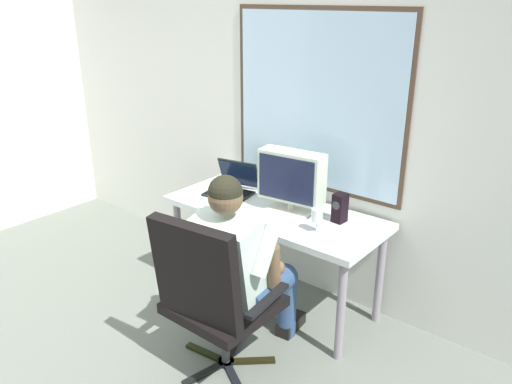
# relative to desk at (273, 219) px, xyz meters

# --- Properties ---
(wall_rear) EXTENTS (4.89, 0.08, 2.77)m
(wall_rear) POSITION_rel_desk_xyz_m (-0.27, 0.37, 0.75)
(wall_rear) COLOR silver
(wall_rear) RESTS_ON ground
(desk) EXTENTS (1.52, 0.63, 0.71)m
(desk) POSITION_rel_desk_xyz_m (0.00, 0.00, 0.00)
(desk) COLOR gray
(desk) RESTS_ON ground
(office_chair) EXTENTS (0.67, 0.61, 1.02)m
(office_chair) POSITION_rel_desk_xyz_m (0.22, -0.84, -0.08)
(office_chair) COLOR black
(office_chair) RESTS_ON ground
(person_seated) EXTENTS (0.57, 0.78, 1.19)m
(person_seated) POSITION_rel_desk_xyz_m (0.19, -0.57, -0.02)
(person_seated) COLOR navy
(person_seated) RESTS_ON ground
(crt_monitor) EXTENTS (0.45, 0.26, 0.41)m
(crt_monitor) POSITION_rel_desk_xyz_m (0.11, 0.04, 0.31)
(crt_monitor) COLOR beige
(crt_monitor) RESTS_ON desk
(laptop) EXTENTS (0.37, 0.37, 0.22)m
(laptop) POSITION_rel_desk_xyz_m (-0.43, 0.07, 0.13)
(laptop) COLOR black
(laptop) RESTS_ON desk
(wine_glass) EXTENTS (0.08, 0.08, 0.15)m
(wine_glass) POSITION_rel_desk_xyz_m (0.41, -0.11, 0.17)
(wine_glass) COLOR silver
(wine_glass) RESTS_ON desk
(desk_speaker) EXTENTS (0.08, 0.10, 0.19)m
(desk_speaker) POSITION_rel_desk_xyz_m (0.45, 0.10, 0.17)
(desk_speaker) COLOR black
(desk_speaker) RESTS_ON desk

